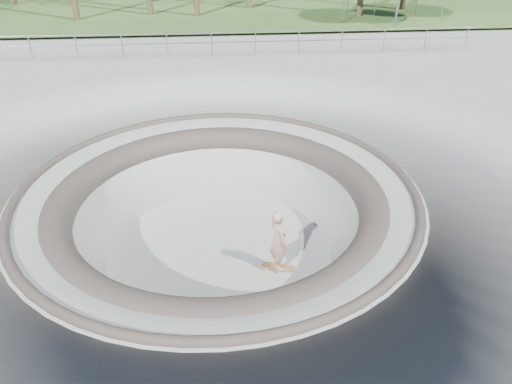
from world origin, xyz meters
TOP-DOWN VIEW (x-y plane):
  - ground at (0.00, 0.00)m, footprint 180.00×180.00m
  - skate_bowl at (0.00, 0.00)m, footprint 14.00×14.00m
  - distant_hills at (3.78, 57.17)m, footprint 103.20×45.00m
  - safety_railing at (0.00, 12.00)m, footprint 25.00×0.06m
  - skateboard at (1.47, -0.92)m, footprint 0.86×0.48m
  - skater at (1.47, -0.92)m, footprint 0.60×0.72m

SIDE VIEW (x-z plane):
  - distant_hills at x=3.78m, z-range -21.32..7.28m
  - skateboard at x=1.47m, z-range -1.88..-1.79m
  - skate_bowl at x=0.00m, z-range -3.88..0.22m
  - skater at x=1.47m, z-range -1.81..-0.12m
  - ground at x=0.00m, z-range 0.00..0.00m
  - safety_railing at x=0.00m, z-range 0.18..1.20m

